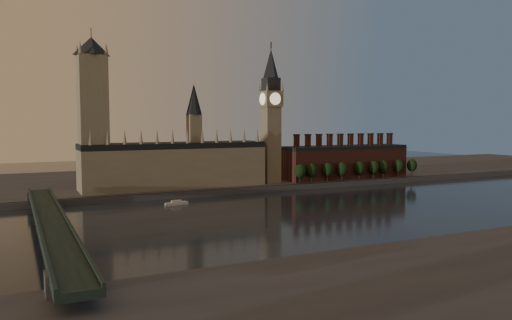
# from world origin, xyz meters

# --- Properties ---
(ground) EXTENTS (900.00, 900.00, 0.00)m
(ground) POSITION_xyz_m (0.00, 0.00, 0.00)
(ground) COLOR black
(ground) RESTS_ON ground
(north_bank) EXTENTS (900.00, 182.00, 4.00)m
(north_bank) POSITION_xyz_m (0.00, 178.04, 2.00)
(north_bank) COLOR #45454A
(north_bank) RESTS_ON ground
(palace_of_westminster) EXTENTS (130.00, 30.30, 74.00)m
(palace_of_westminster) POSITION_xyz_m (-64.41, 114.91, 21.63)
(palace_of_westminster) COLOR gray
(palace_of_westminster) RESTS_ON north_bank
(victoria_tower) EXTENTS (24.00, 24.00, 108.00)m
(victoria_tower) POSITION_xyz_m (-120.00, 115.00, 59.09)
(victoria_tower) COLOR gray
(victoria_tower) RESTS_ON north_bank
(big_ben) EXTENTS (15.00, 15.00, 107.00)m
(big_ben) POSITION_xyz_m (10.00, 110.00, 56.83)
(big_ben) COLOR gray
(big_ben) RESTS_ON north_bank
(chimney_block) EXTENTS (110.00, 25.00, 37.00)m
(chimney_block) POSITION_xyz_m (80.00, 110.00, 17.82)
(chimney_block) COLOR #5C2B23
(chimney_block) RESTS_ON north_bank
(embankment_tree_0) EXTENTS (8.60, 8.60, 14.88)m
(embankment_tree_0) POSITION_xyz_m (26.75, 93.96, 13.47)
(embankment_tree_0) COLOR black
(embankment_tree_0) RESTS_ON north_bank
(embankment_tree_1) EXTENTS (8.60, 8.60, 14.88)m
(embankment_tree_1) POSITION_xyz_m (37.49, 94.77, 13.47)
(embankment_tree_1) COLOR black
(embankment_tree_1) RESTS_ON north_bank
(embankment_tree_2) EXTENTS (8.60, 8.60, 14.88)m
(embankment_tree_2) POSITION_xyz_m (52.25, 94.65, 13.47)
(embankment_tree_2) COLOR black
(embankment_tree_2) RESTS_ON north_bank
(embankment_tree_3) EXTENTS (8.60, 8.60, 14.88)m
(embankment_tree_3) POSITION_xyz_m (65.15, 93.62, 13.47)
(embankment_tree_3) COLOR black
(embankment_tree_3) RESTS_ON north_bank
(embankment_tree_4) EXTENTS (8.60, 8.60, 14.88)m
(embankment_tree_4) POSITION_xyz_m (82.96, 94.51, 13.47)
(embankment_tree_4) COLOR black
(embankment_tree_4) RESTS_ON north_bank
(embankment_tree_5) EXTENTS (8.60, 8.60, 14.88)m
(embankment_tree_5) POSITION_xyz_m (97.25, 94.49, 13.47)
(embankment_tree_5) COLOR black
(embankment_tree_5) RESTS_ON north_bank
(embankment_tree_6) EXTENTS (8.60, 8.60, 14.88)m
(embankment_tree_6) POSITION_xyz_m (108.07, 95.32, 13.47)
(embankment_tree_6) COLOR black
(embankment_tree_6) RESTS_ON north_bank
(embankment_tree_7) EXTENTS (8.60, 8.60, 14.88)m
(embankment_tree_7) POSITION_xyz_m (124.08, 94.86, 13.47)
(embankment_tree_7) COLOR black
(embankment_tree_7) RESTS_ON north_bank
(embankment_tree_8) EXTENTS (8.60, 8.60, 14.88)m
(embankment_tree_8) POSITION_xyz_m (138.68, 94.53, 13.47)
(embankment_tree_8) COLOR black
(embankment_tree_8) RESTS_ON north_bank
(westminster_bridge) EXTENTS (14.00, 200.00, 11.55)m
(westminster_bridge) POSITION_xyz_m (-155.00, -2.70, 7.44)
(westminster_bridge) COLOR #1E2E2A
(westminster_bridge) RESTS_ON ground
(river_boat) EXTENTS (14.73, 6.73, 2.84)m
(river_boat) POSITION_xyz_m (-79.30, 64.20, 1.09)
(river_boat) COLOR silver
(river_boat) RESTS_ON ground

